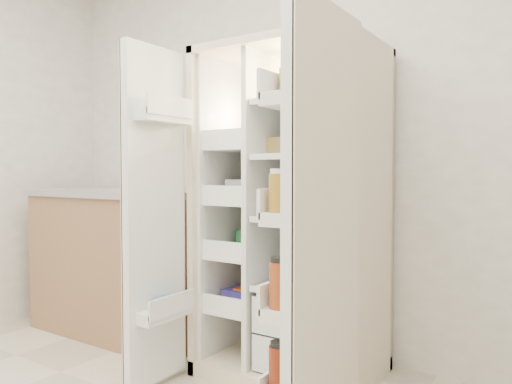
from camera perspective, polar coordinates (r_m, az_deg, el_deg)
The scene contains 5 objects.
wall_back at distance 3.13m, azimuth 4.74°, elevation 6.51°, with size 4.00×0.02×2.70m, color white.
refrigerator at distance 2.74m, azimuth 5.09°, elevation -5.60°, with size 0.92×0.70×1.80m.
freezer_door at distance 2.55m, azimuth -11.77°, elevation -2.87°, with size 0.15×0.40×1.72m.
fridge_door at distance 1.90m, azimuth 7.49°, elevation -5.10°, with size 0.17×0.58×1.72m.
kitchen_counter at distance 3.56m, azimuth -14.65°, elevation -7.77°, with size 1.38×0.73×1.00m.
Camera 1 is at (1.50, -0.74, 1.12)m, focal length 34.00 mm.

